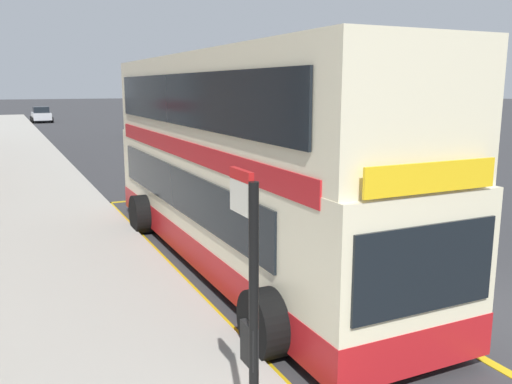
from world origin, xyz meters
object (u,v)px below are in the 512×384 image
bus_stop_sign (250,307)px  parked_car_silver_distant (146,126)px  parked_car_silver_ahead (41,115)px  double_decker_bus (237,167)px

bus_stop_sign → parked_car_silver_distant: (8.03, 35.90, -1.02)m
bus_stop_sign → parked_car_silver_ahead: bus_stop_sign is taller
bus_stop_sign → double_decker_bus: bearing=67.5°
double_decker_bus → parked_car_silver_distant: size_ratio=2.72×
bus_stop_sign → parked_car_silver_distant: bus_stop_sign is taller
bus_stop_sign → parked_car_silver_ahead: 56.96m
parked_car_silver_ahead → parked_car_silver_distant: same height
parked_car_silver_ahead → double_decker_bus: bearing=-88.0°
bus_stop_sign → parked_car_silver_distant: bearing=77.4°
bus_stop_sign → parked_car_silver_distant: size_ratio=0.69×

